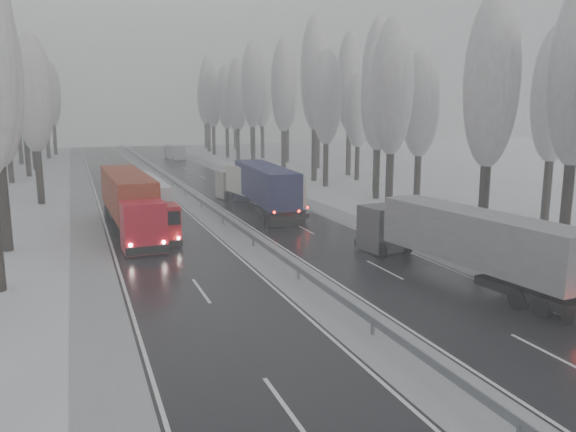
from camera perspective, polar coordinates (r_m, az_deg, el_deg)
ground at (r=20.28m, az=14.34°, el=-15.77°), size 260.00×260.00×0.00m
carriageway_right at (r=48.29m, az=-1.16°, el=0.09°), size 7.50×200.00×0.03m
carriageway_left at (r=45.88m, az=-13.59°, el=-0.77°), size 7.50×200.00×0.03m
median_slush at (r=46.81m, az=-7.21°, el=-0.32°), size 3.00×200.00×0.04m
shoulder_right at (r=50.15m, az=4.17°, el=0.47°), size 2.40×200.00×0.04m
shoulder_left at (r=45.55m, az=-19.77°, el=-1.19°), size 2.40×200.00×0.04m
median_guardrail at (r=46.69m, az=-7.23°, el=0.37°), size 0.12×200.00×0.76m
tree_16 at (r=39.87m, az=19.96°, el=12.60°), size 3.60×3.60×16.53m
tree_17 at (r=49.37m, az=25.50°, el=11.00°), size 3.60×3.60×15.54m
tree_18 at (r=48.80m, az=10.57°, el=12.64°), size 3.60×3.60×16.58m
tree_19 at (r=55.11m, az=13.31°, el=10.96°), size 3.60×3.60×14.57m
tree_20 at (r=57.51m, az=9.20°, el=11.81°), size 3.60×3.60×15.71m
tree_21 at (r=62.15m, az=9.18°, el=13.44°), size 3.60×3.60×18.62m
tree_22 at (r=66.38m, az=3.93°, el=11.85°), size 3.60×3.60×15.86m
tree_23 at (r=72.75m, az=7.15°, el=10.53°), size 3.60×3.60×13.55m
tree_24 at (r=71.80m, az=2.75°, el=14.13°), size 3.60×3.60×20.49m
tree_25 at (r=78.33m, az=6.30°, el=13.31°), size 3.60×3.60×19.44m
tree_26 at (r=81.12m, az=-0.46°, el=12.98°), size 3.60×3.60×18.78m
tree_27 at (r=87.50m, az=3.10°, el=12.32°), size 3.60×3.60×17.62m
tree_28 at (r=90.84m, az=-3.62°, el=13.06°), size 3.60×3.60×19.62m
tree_29 at (r=97.00m, az=-0.08°, el=12.36°), size 3.60×3.60×18.11m
tree_30 at (r=100.21m, az=-5.19°, el=12.18°), size 3.60×3.60×17.86m
tree_31 at (r=105.78m, az=-2.64°, el=12.38°), size 3.60×3.60×18.58m
tree_32 at (r=107.46m, az=-6.27°, el=11.88°), size 3.60×3.60×17.33m
tree_33 at (r=112.12m, az=-5.20°, el=10.87°), size 3.60×3.60×14.33m
tree_34 at (r=114.13m, az=-7.64°, el=11.87°), size 3.60×3.60×17.63m
tree_35 at (r=120.44m, az=-3.74°, el=12.07°), size 3.60×3.60×18.25m
tree_36 at (r=124.05m, az=-8.14°, el=12.53°), size 3.60×3.60×20.23m
tree_37 at (r=129.60m, az=-5.45°, el=11.42°), size 3.60×3.60×16.37m
tree_38 at (r=134.69m, az=-8.44°, el=11.76°), size 3.60×3.60×17.97m
tree_39 at (r=139.21m, az=-7.64°, el=11.28°), size 3.60×3.60×16.19m
tree_62 at (r=58.50m, az=-24.51°, el=11.19°), size 3.60×3.60×16.04m
tree_66 at (r=77.37m, az=-26.85°, el=10.28°), size 3.60×3.60×15.23m
tree_68 at (r=84.00m, az=-25.37°, el=10.97°), size 3.60×3.60×16.65m
tree_70 at (r=94.04m, az=-24.78°, el=11.05°), size 3.60×3.60×17.09m
tree_72 at (r=103.53m, az=-25.87°, el=10.15°), size 3.60×3.60×15.11m
tree_74 at (r=114.14m, az=-23.58°, el=11.75°), size 3.60×3.60×19.68m
tree_76 at (r=123.47m, az=-22.90°, el=11.32°), size 3.60×3.60×18.55m
tree_77 at (r=127.69m, az=-25.31°, el=9.88°), size 3.60×3.60×14.32m
tree_78 at (r=130.20m, az=-24.41°, el=11.42°), size 3.60×3.60×19.55m
tree_79 at (r=134.33m, az=-25.46°, el=10.61°), size 3.60×3.60×17.07m
truck_grey_tarp at (r=31.10m, az=17.05°, el=-2.18°), size 4.06×15.09×3.84m
truck_blue_box at (r=49.43m, az=-2.68°, el=3.19°), size 3.81×16.47×4.19m
truck_cream_box at (r=51.27m, az=-3.15°, el=3.14°), size 4.00×14.57×3.70m
box_truck_distant at (r=104.17m, az=-11.42°, el=6.36°), size 2.82×7.27×2.65m
truck_red_white at (r=44.48m, az=-14.05°, el=1.60°), size 2.31×14.15×3.62m
truck_red_red at (r=42.90m, az=-15.83°, el=1.71°), size 3.12×16.82×4.30m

